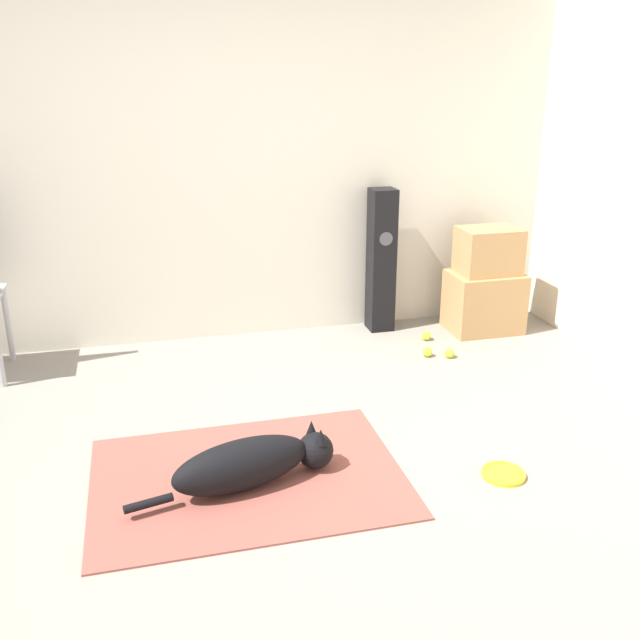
{
  "coord_description": "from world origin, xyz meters",
  "views": [
    {
      "loc": [
        -0.36,
        -2.74,
        1.84
      ],
      "look_at": [
        0.61,
        1.0,
        0.45
      ],
      "focal_mm": 40.0,
      "sensor_mm": 36.0,
      "label": 1
    }
  ],
  "objects": [
    {
      "name": "dog",
      "position": [
        0.05,
        0.09,
        0.13
      ],
      "size": [
        0.98,
        0.35,
        0.24
      ],
      "color": "black",
      "rests_on": "area_rug"
    },
    {
      "name": "cardboard_box_upper",
      "position": [
        2.03,
        1.72,
        0.59
      ],
      "size": [
        0.42,
        0.31,
        0.33
      ],
      "color": "tan",
      "rests_on": "cardboard_box_lower"
    },
    {
      "name": "cardboard_box_lower",
      "position": [
        2.02,
        1.72,
        0.22
      ],
      "size": [
        0.51,
        0.37,
        0.43
      ],
      "color": "tan",
      "rests_on": "ground_plane"
    },
    {
      "name": "tennis_ball_near_speaker",
      "position": [
        1.54,
        1.62,
        0.03
      ],
      "size": [
        0.07,
        0.07,
        0.07
      ],
      "color": "#C6E033",
      "rests_on": "ground_plane"
    },
    {
      "name": "wall_back",
      "position": [
        0.0,
        2.1,
        1.27
      ],
      "size": [
        8.0,
        0.06,
        2.55
      ],
      "color": "silver",
      "rests_on": "ground_plane"
    },
    {
      "name": "ground_plane",
      "position": [
        0.0,
        0.0,
        0.0
      ],
      "size": [
        12.0,
        12.0,
        0.0
      ],
      "primitive_type": "plane",
      "color": "gray"
    },
    {
      "name": "tennis_ball_by_boxes",
      "position": [
        1.43,
        1.34,
        0.03
      ],
      "size": [
        0.07,
        0.07,
        0.07
      ],
      "color": "#C6E033",
      "rests_on": "ground_plane"
    },
    {
      "name": "frisbee",
      "position": [
        1.22,
        -0.12,
        0.01
      ],
      "size": [
        0.21,
        0.21,
        0.03
      ],
      "color": "yellow",
      "rests_on": "ground_plane"
    },
    {
      "name": "area_rug",
      "position": [
        0.04,
        0.17,
        0.01
      ],
      "size": [
        1.44,
        1.06,
        0.01
      ],
      "color": "#934C42",
      "rests_on": "ground_plane"
    },
    {
      "name": "floor_speaker",
      "position": [
        1.3,
        1.93,
        0.52
      ],
      "size": [
        0.17,
        0.18,
        1.03
      ],
      "color": "black",
      "rests_on": "ground_plane"
    },
    {
      "name": "tennis_ball_loose_on_carpet",
      "position": [
        1.57,
        1.28,
        0.03
      ],
      "size": [
        0.07,
        0.07,
        0.07
      ],
      "color": "#C6E033",
      "rests_on": "ground_plane"
    }
  ]
}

